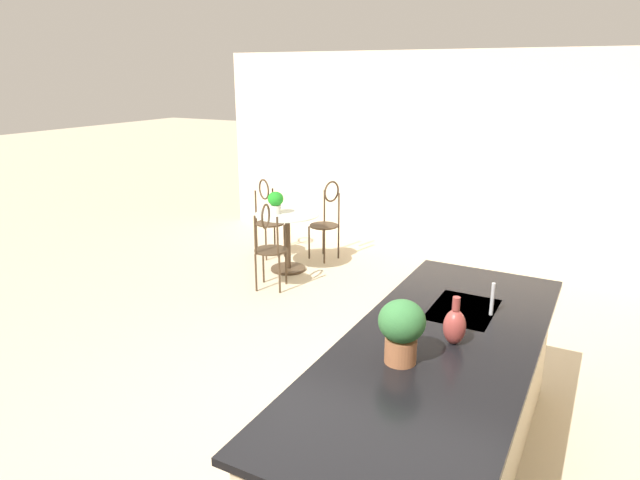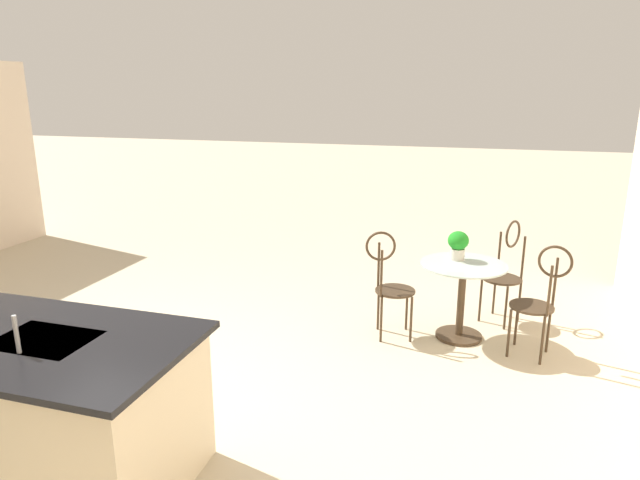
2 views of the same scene
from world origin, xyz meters
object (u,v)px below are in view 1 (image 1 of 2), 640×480
Objects in this scene: potted_plant_counter_near at (402,328)px; chair_toward_desk at (268,214)px; vase_on_counter at (454,326)px; potted_plant_on_table at (276,201)px; chair_near_window at (269,242)px; chair_by_island at (327,217)px; bistro_table at (288,236)px.

chair_toward_desk is at bearing -137.61° from potted_plant_counter_near.
chair_toward_desk is 3.62× the size of vase_on_counter.
chair_toward_desk reaches higher than potted_plant_on_table.
chair_near_window is 1.00× the size of chair_toward_desk.
chair_by_island is 4.31m from vase_on_counter.
potted_plant_counter_near is at bearing 42.29° from potted_plant_on_table.
bistro_table is 0.77× the size of chair_by_island.
chair_near_window and chair_by_island have the same top height.
chair_by_island is at bearing -147.22° from potted_plant_counter_near.
chair_toward_desk is 2.92× the size of potted_plant_counter_near.
vase_on_counter is (2.66, 2.94, 0.13)m from potted_plant_on_table.
vase_on_counter is (3.13, 3.37, 0.46)m from chair_toward_desk.
potted_plant_counter_near is (2.42, 2.46, 0.55)m from chair_near_window.
chair_by_island reaches higher than bistro_table.
potted_plant_on_table is at bearing -132.21° from vase_on_counter.
potted_plant_on_table is 0.96× the size of vase_on_counter.
potted_plant_counter_near reaches higher than bistro_table.
chair_by_island reaches higher than potted_plant_on_table.
potted_plant_on_table is (-0.59, -0.28, 0.33)m from chair_near_window.
chair_by_island is 0.81m from chair_toward_desk.
potted_plant_on_table is at bearing -24.18° from chair_by_island.
chair_toward_desk is (-1.06, -0.72, 0.00)m from chair_near_window.
potted_plant_on_table is 4.08m from potted_plant_counter_near.
chair_by_island is at bearing 155.82° from potted_plant_on_table.
potted_plant_counter_near is at bearing 45.45° from chair_near_window.
potted_plant_on_table is (0.73, -0.33, 0.33)m from chair_by_island.
potted_plant_on_table is 0.77× the size of potted_plant_counter_near.
bistro_table is 0.77× the size of chair_near_window.
chair_by_island is (-0.66, 0.21, 0.13)m from bistro_table.
chair_toward_desk is 4.74m from potted_plant_counter_near.
chair_toward_desk is at bearing -132.86° from vase_on_counter.
vase_on_counter is (2.07, 2.65, 0.46)m from chair_near_window.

